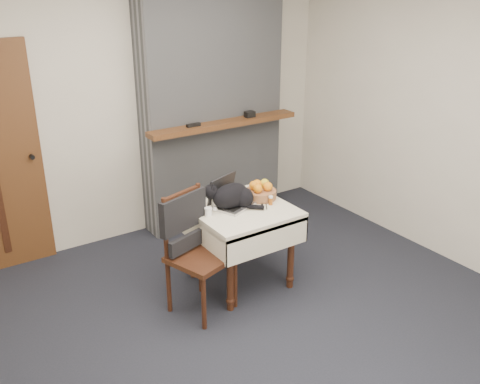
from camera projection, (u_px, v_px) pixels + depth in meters
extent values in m
plane|color=black|center=(239.00, 332.00, 3.98)|extent=(4.50, 4.50, 0.00)
cube|color=beige|center=(122.00, 108.00, 5.03)|extent=(4.50, 0.02, 2.60)
cube|color=beige|center=(454.00, 119.00, 4.64)|extent=(0.02, 4.00, 2.60)
cylinder|color=black|center=(32.00, 157.00, 4.64)|extent=(0.04, 0.06, 0.04)
cube|color=gray|center=(212.00, 99.00, 5.38)|extent=(1.50, 0.30, 2.60)
cube|color=brown|center=(225.00, 124.00, 5.27)|extent=(1.62, 0.18, 0.05)
cube|color=black|center=(193.00, 125.00, 5.07)|extent=(0.14, 0.04, 0.03)
cube|color=black|center=(250.00, 114.00, 5.40)|extent=(0.10, 0.07, 0.06)
cylinder|color=#3D2010|center=(230.00, 274.00, 4.13)|extent=(0.06, 0.06, 0.64)
sphere|color=#3D2010|center=(230.00, 301.00, 4.22)|extent=(0.07, 0.07, 0.07)
cylinder|color=#3D2010|center=(291.00, 253.00, 4.44)|extent=(0.06, 0.06, 0.64)
sphere|color=#3D2010|center=(290.00, 278.00, 4.53)|extent=(0.07, 0.07, 0.07)
cylinder|color=#3D2010|center=(193.00, 244.00, 4.59)|extent=(0.06, 0.06, 0.64)
sphere|color=#3D2010|center=(193.00, 268.00, 4.68)|extent=(0.07, 0.07, 0.07)
cylinder|color=#3D2010|center=(250.00, 227.00, 4.90)|extent=(0.06, 0.06, 0.64)
sphere|color=#3D2010|center=(250.00, 250.00, 4.99)|extent=(0.07, 0.07, 0.07)
cube|color=beige|center=(241.00, 211.00, 4.38)|extent=(0.78, 0.78, 0.06)
cube|color=beige|center=(268.00, 241.00, 4.13)|extent=(0.78, 0.01, 0.22)
cube|color=beige|center=(217.00, 207.00, 4.72)|extent=(0.78, 0.01, 0.22)
cube|color=beige|center=(200.00, 235.00, 4.22)|extent=(0.01, 0.78, 0.22)
cube|color=beige|center=(278.00, 212.00, 4.62)|extent=(0.01, 0.78, 0.22)
cube|color=#B7B7BC|center=(235.00, 206.00, 4.38)|extent=(0.39, 0.33, 0.02)
cube|color=black|center=(235.00, 204.00, 4.38)|extent=(0.31, 0.24, 0.00)
cube|color=black|center=(222.00, 188.00, 4.41)|extent=(0.33, 0.17, 0.23)
cube|color=#A6CAF3|center=(222.00, 188.00, 4.41)|extent=(0.30, 0.16, 0.20)
ellipsoid|color=black|center=(231.00, 196.00, 4.33)|extent=(0.38, 0.30, 0.21)
ellipsoid|color=black|center=(243.00, 197.00, 4.35)|extent=(0.23, 0.24, 0.17)
sphere|color=black|center=(211.00, 192.00, 4.28)|extent=(0.16, 0.16, 0.12)
ellipsoid|color=white|center=(206.00, 196.00, 4.28)|extent=(0.07, 0.08, 0.06)
ellipsoid|color=white|center=(215.00, 202.00, 4.32)|extent=(0.07, 0.08, 0.08)
cone|color=black|center=(213.00, 186.00, 4.23)|extent=(0.05, 0.06, 0.05)
cone|color=black|center=(211.00, 183.00, 4.29)|extent=(0.05, 0.06, 0.05)
cylinder|color=black|center=(253.00, 207.00, 4.32)|extent=(0.16, 0.15, 0.04)
sphere|color=white|center=(215.00, 209.00, 4.30)|extent=(0.04, 0.04, 0.04)
sphere|color=white|center=(213.00, 205.00, 4.37)|extent=(0.04, 0.04, 0.04)
cylinder|color=white|center=(208.00, 212.00, 4.21)|extent=(0.06, 0.06, 0.07)
cylinder|color=#A95214|center=(271.00, 201.00, 4.41)|extent=(0.03, 0.03, 0.06)
cylinder|color=white|center=(271.00, 197.00, 4.40)|extent=(0.04, 0.04, 0.01)
cylinder|color=#AA6B44|center=(261.00, 194.00, 4.54)|extent=(0.27, 0.27, 0.07)
sphere|color=orange|center=(258.00, 189.00, 4.46)|extent=(0.08, 0.08, 0.08)
sphere|color=orange|center=(268.00, 187.00, 4.50)|extent=(0.08, 0.08, 0.08)
sphere|color=orange|center=(257.00, 184.00, 4.55)|extent=(0.08, 0.08, 0.08)
sphere|color=yellow|center=(265.00, 183.00, 4.57)|extent=(0.08, 0.08, 0.08)
sphere|color=orange|center=(254.00, 186.00, 4.52)|extent=(0.08, 0.08, 0.08)
cube|color=black|center=(264.00, 202.00, 4.47)|extent=(0.11, 0.10, 0.01)
cube|color=#3D2010|center=(201.00, 258.00, 4.09)|extent=(0.54, 0.54, 0.04)
cylinder|color=#3D2010|center=(204.00, 302.00, 3.94)|extent=(0.04, 0.04, 0.46)
cylinder|color=#3D2010|center=(235.00, 282.00, 4.20)|extent=(0.04, 0.04, 0.46)
cylinder|color=#3D2010|center=(169.00, 286.00, 4.15)|extent=(0.04, 0.04, 0.46)
cylinder|color=#3D2010|center=(201.00, 267.00, 4.41)|extent=(0.04, 0.04, 0.46)
cylinder|color=#3D2010|center=(165.00, 230.00, 3.96)|extent=(0.04, 0.04, 0.51)
cylinder|color=#3D2010|center=(199.00, 214.00, 4.23)|extent=(0.04, 0.04, 0.51)
cube|color=#3D2010|center=(182.00, 209.00, 4.06)|extent=(0.36, 0.14, 0.29)
cube|color=black|center=(183.00, 212.00, 4.06)|extent=(0.45, 0.20, 0.29)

